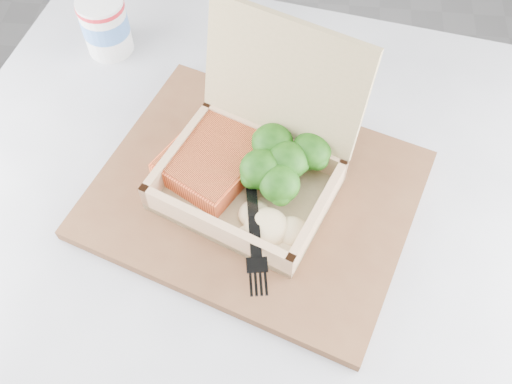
# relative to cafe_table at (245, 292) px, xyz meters

# --- Properties ---
(cafe_table) EXTENTS (0.99, 0.99, 0.75)m
(cafe_table) POSITION_rel_cafe_table_xyz_m (0.00, 0.00, 0.00)
(cafe_table) COLOR black
(cafe_table) RESTS_ON floor
(serving_tray) EXTENTS (0.47, 0.42, 0.02)m
(serving_tray) POSITION_rel_cafe_table_xyz_m (0.01, 0.05, 0.20)
(serving_tray) COLOR brown
(serving_tray) RESTS_ON cafe_table
(takeout_container) EXTENTS (0.26, 0.26, 0.19)m
(takeout_container) POSITION_rel_cafe_table_xyz_m (0.01, 0.07, 0.26)
(takeout_container) COLOR tan
(takeout_container) RESTS_ON serving_tray
(salmon_fillet) EXTENTS (0.16, 0.17, 0.03)m
(salmon_fillet) POSITION_rel_cafe_table_xyz_m (-0.04, 0.08, 0.23)
(salmon_fillet) COLOR orange
(salmon_fillet) RESTS_ON takeout_container
(broccoli_pile) EXTENTS (0.12, 0.12, 0.04)m
(broccoli_pile) POSITION_rel_cafe_table_xyz_m (0.05, 0.07, 0.24)
(broccoli_pile) COLOR #2B6D18
(broccoli_pile) RESTS_ON takeout_container
(mashed_potatoes) EXTENTS (0.08, 0.07, 0.03)m
(mashed_potatoes) POSITION_rel_cafe_table_xyz_m (0.03, -0.01, 0.24)
(mashed_potatoes) COLOR tan
(mashed_potatoes) RESTS_ON takeout_container
(plastic_fork) EXTENTS (0.05, 0.17, 0.02)m
(plastic_fork) POSITION_rel_cafe_table_xyz_m (0.01, 0.01, 0.25)
(plastic_fork) COLOR black
(plastic_fork) RESTS_ON mashed_potatoes
(paper_cup) EXTENTS (0.07, 0.07, 0.09)m
(paper_cup) POSITION_rel_cafe_table_xyz_m (-0.24, 0.30, 0.24)
(paper_cup) COLOR silver
(paper_cup) RESTS_ON cafe_table
(receipt) EXTENTS (0.13, 0.16, 0.00)m
(receipt) POSITION_rel_cafe_table_xyz_m (0.03, 0.26, 0.19)
(receipt) COLOR silver
(receipt) RESTS_ON cafe_table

